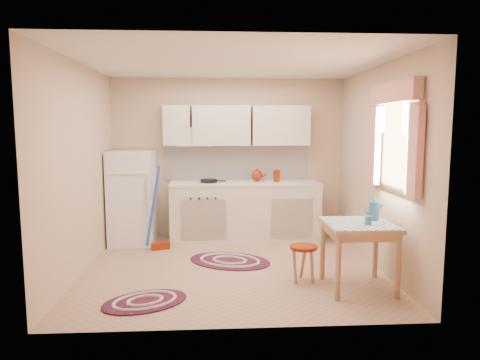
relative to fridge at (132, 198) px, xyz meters
name	(u,v)px	position (x,y,z in m)	size (l,w,h in m)	color
room_shell	(244,139)	(1.60, -1.01, 0.90)	(3.64, 3.60, 2.52)	tan
fridge	(132,198)	(0.00, 0.00, 0.00)	(0.65, 0.60, 1.40)	white
broom	(160,208)	(0.44, -0.35, -0.10)	(0.28, 0.12, 1.20)	blue
base_cabinets	(245,213)	(1.69, 0.05, -0.26)	(2.25, 0.60, 0.88)	beige
countertop	(245,183)	(1.69, 0.05, 0.20)	(2.27, 0.62, 0.04)	silver
frying_pan	(209,181)	(1.14, 0.00, 0.24)	(0.25, 0.25, 0.05)	black
red_kettle	(257,176)	(1.87, 0.05, 0.31)	(0.19, 0.17, 0.19)	maroon
red_canister	(277,176)	(2.17, 0.05, 0.30)	(0.10, 0.10, 0.16)	maroon
table	(358,256)	(2.78, -1.98, -0.34)	(0.72, 0.72, 0.72)	tan
stool	(303,264)	(2.23, -1.75, -0.49)	(0.31, 0.31, 0.42)	maroon
coffee_pot	(374,208)	(2.98, -1.86, 0.16)	(0.14, 0.12, 0.28)	#2B5E85
mug	(368,221)	(2.84, -2.08, 0.07)	(0.07, 0.07, 0.10)	#2B5E85
rug_center	(230,261)	(1.42, -0.97, -0.69)	(1.09, 0.72, 0.02)	maroon
rug_left	(145,302)	(0.53, -2.24, -0.69)	(0.85, 0.57, 0.02)	maroon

